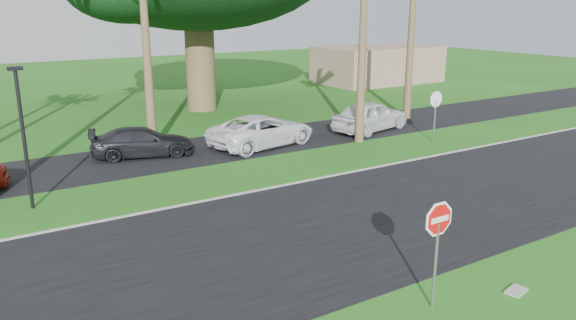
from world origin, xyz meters
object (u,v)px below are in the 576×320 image
at_px(car_dark, 142,142).
at_px(car_pickup, 370,116).
at_px(stop_sign_near, 438,233).
at_px(car_minivan, 262,131).
at_px(stop_sign_far, 436,106).

xyz_separation_m(car_dark, car_pickup, (11.81, -1.37, 0.16)).
height_order(stop_sign_near, car_minivan, stop_sign_near).
relative_size(car_minivan, car_pickup, 1.13).
bearing_deg(car_minivan, stop_sign_near, 153.40).
height_order(stop_sign_far, car_pickup, stop_sign_far).
bearing_deg(stop_sign_near, stop_sign_far, 43.73).
relative_size(stop_sign_far, car_dark, 0.59).
bearing_deg(stop_sign_near, car_dark, 94.80).
relative_size(stop_sign_far, car_minivan, 0.49).
distance_m(car_dark, car_pickup, 11.89).
relative_size(stop_sign_near, car_dark, 0.59).
distance_m(car_minivan, car_pickup, 6.44).
bearing_deg(car_minivan, car_dark, 66.18).
bearing_deg(car_pickup, car_minivan, 75.85).
distance_m(stop_sign_near, stop_sign_far, 15.91).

